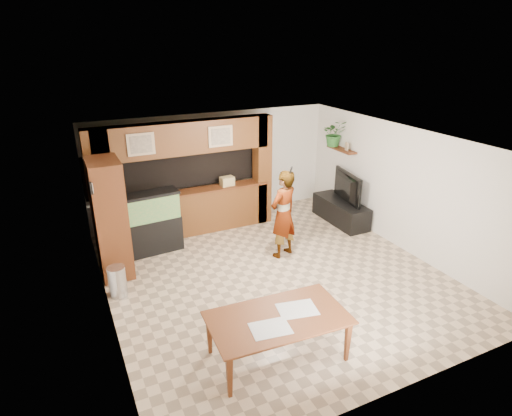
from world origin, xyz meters
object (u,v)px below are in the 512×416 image
aquarium (152,223)px  pantry_cabinet (110,219)px  television (343,187)px  person (283,214)px  dining_table (279,338)px

aquarium → pantry_cabinet: bearing=-152.1°
television → person: (-2.11, -0.90, 0.02)m
person → dining_table: (-1.54, -2.69, -0.58)m
dining_table → person: bearing=63.3°
aquarium → dining_table: (0.85, -4.01, -0.31)m
pantry_cabinet → dining_table: size_ratio=1.16×
aquarium → person: 2.74m
pantry_cabinet → dining_table: pantry_cabinet is taller
aquarium → television: aquarium is taller
dining_table → pantry_cabinet: bearing=119.2°
television → person: size_ratio=0.67×
television → person: 2.30m
dining_table → television: bearing=47.6°
person → dining_table: 3.15m
aquarium → dining_table: aquarium is taller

